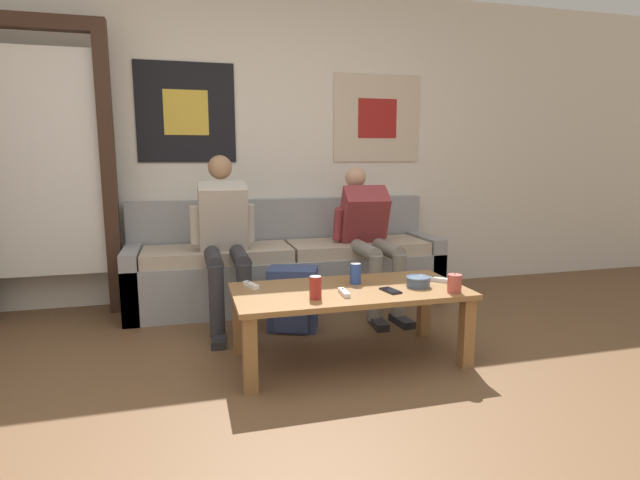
# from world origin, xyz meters

# --- Properties ---
(ground_plane) EXTENTS (18.00, 18.00, 0.00)m
(ground_plane) POSITION_xyz_m (0.00, 0.00, 0.00)
(ground_plane) COLOR brown
(wall_back) EXTENTS (10.00, 0.07, 2.55)m
(wall_back) POSITION_xyz_m (0.00, 2.35, 1.28)
(wall_back) COLOR silver
(wall_back) RESTS_ON ground_plane
(door_frame) EXTENTS (1.00, 0.10, 2.15)m
(door_frame) POSITION_xyz_m (-1.56, 2.13, 1.20)
(door_frame) COLOR #382319
(door_frame) RESTS_ON ground_plane
(couch) EXTENTS (2.50, 0.66, 0.83)m
(couch) POSITION_xyz_m (0.21, 2.02, 0.29)
(couch) COLOR gray
(couch) RESTS_ON ground_plane
(coffee_table) EXTENTS (1.34, 0.64, 0.43)m
(coffee_table) POSITION_xyz_m (0.32, 0.76, 0.37)
(coffee_table) COLOR olive
(coffee_table) RESTS_ON ground_plane
(person_seated_adult) EXTENTS (0.47, 0.89, 1.19)m
(person_seated_adult) POSITION_xyz_m (-0.32, 1.67, 0.64)
(person_seated_adult) COLOR #2D2D33
(person_seated_adult) RESTS_ON ground_plane
(person_seated_teen) EXTENTS (0.47, 0.99, 1.10)m
(person_seated_teen) POSITION_xyz_m (0.79, 1.72, 0.61)
(person_seated_teen) COLOR gray
(person_seated_teen) RESTS_ON ground_plane
(backpack) EXTENTS (0.39, 0.34, 0.43)m
(backpack) POSITION_xyz_m (0.11, 1.36, 0.21)
(backpack) COLOR navy
(backpack) RESTS_ON ground_plane
(ceramic_bowl) EXTENTS (0.15, 0.15, 0.06)m
(ceramic_bowl) POSITION_xyz_m (0.72, 0.70, 0.47)
(ceramic_bowl) COLOR #475B75
(ceramic_bowl) RESTS_ON coffee_table
(pillar_candle) EXTENTS (0.08, 0.08, 0.12)m
(pillar_candle) POSITION_xyz_m (0.86, 0.53, 0.48)
(pillar_candle) COLOR #B24C42
(pillar_candle) RESTS_ON coffee_table
(drink_can_blue) EXTENTS (0.07, 0.07, 0.12)m
(drink_can_blue) POSITION_xyz_m (0.39, 0.86, 0.50)
(drink_can_blue) COLOR #28479E
(drink_can_blue) RESTS_ON coffee_table
(drink_can_red) EXTENTS (0.07, 0.07, 0.12)m
(drink_can_red) POSITION_xyz_m (0.08, 0.61, 0.50)
(drink_can_red) COLOR maroon
(drink_can_red) RESTS_ON coffee_table
(game_controller_near_left) EXTENTS (0.13, 0.13, 0.03)m
(game_controller_near_left) POSITION_xyz_m (0.89, 0.77, 0.45)
(game_controller_near_left) COLOR white
(game_controller_near_left) RESTS_ON coffee_table
(game_controller_near_right) EXTENTS (0.04, 0.15, 0.03)m
(game_controller_near_right) POSITION_xyz_m (0.25, 0.64, 0.45)
(game_controller_near_right) COLOR white
(game_controller_near_right) RESTS_ON coffee_table
(game_controller_far_center) EXTENTS (0.08, 0.15, 0.03)m
(game_controller_far_center) POSITION_xyz_m (-0.23, 0.94, 0.45)
(game_controller_far_center) COLOR white
(game_controller_far_center) RESTS_ON coffee_table
(cell_phone) EXTENTS (0.09, 0.15, 0.01)m
(cell_phone) POSITION_xyz_m (0.52, 0.64, 0.44)
(cell_phone) COLOR black
(cell_phone) RESTS_ON coffee_table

